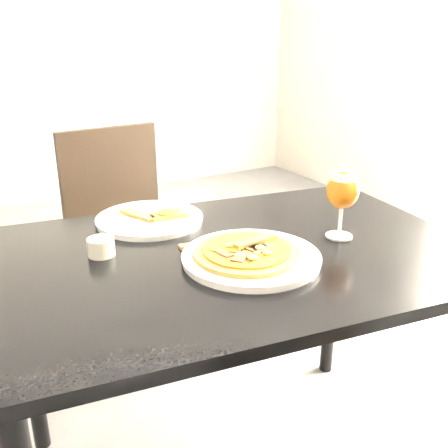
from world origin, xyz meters
TOP-DOWN VIEW (x-y plane):
  - dining_table at (0.17, -0.07)m, footprint 1.30×0.97m
  - chair_far at (0.14, 0.73)m, footprint 0.46×0.46m
  - plate_main at (0.16, -0.14)m, footprint 0.43×0.43m
  - pizza at (0.15, -0.14)m, footprint 0.25×0.25m
  - plate_second at (0.05, 0.23)m, footprint 0.39×0.39m
  - crust_scraps at (0.08, 0.22)m, footprint 0.17×0.15m
  - loose_crust at (0.09, -0.00)m, footprint 0.10×0.04m
  - sauce_cup at (-0.14, 0.07)m, footprint 0.07×0.07m
  - beer_glass at (0.45, -0.13)m, footprint 0.09×0.09m

SIDE VIEW (x-z plane):
  - chair_far at x=0.14m, z-range 0.05..0.97m
  - dining_table at x=0.17m, z-range 0.28..1.03m
  - loose_crust at x=0.09m, z-range 0.75..0.76m
  - plate_second at x=0.05m, z-range 0.75..0.77m
  - plate_main at x=0.16m, z-range 0.75..0.77m
  - crust_scraps at x=0.08m, z-range 0.77..0.78m
  - sauce_cup at x=-0.14m, z-range 0.75..0.80m
  - pizza at x=0.15m, z-range 0.76..0.79m
  - beer_glass at x=0.45m, z-range 0.79..0.97m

